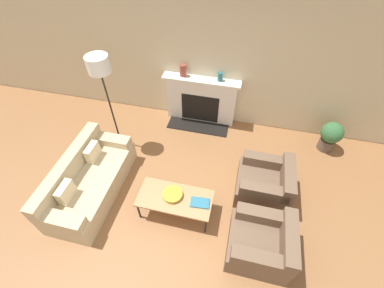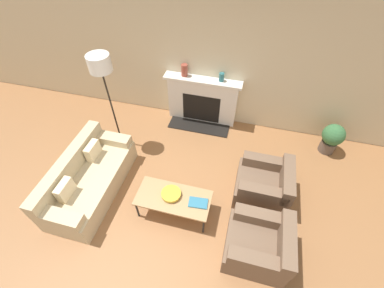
# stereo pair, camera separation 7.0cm
# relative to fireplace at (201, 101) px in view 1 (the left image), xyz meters

# --- Properties ---
(ground_plane) EXTENTS (18.00, 18.00, 0.00)m
(ground_plane) POSITION_rel_fireplace_xyz_m (0.17, -2.73, -0.51)
(ground_plane) COLOR #99663D
(wall_back) EXTENTS (18.00, 0.06, 2.90)m
(wall_back) POSITION_rel_fireplace_xyz_m (0.17, 0.15, 0.94)
(wall_back) COLOR beige
(wall_back) RESTS_ON ground_plane
(fireplace) EXTENTS (1.58, 0.59, 1.06)m
(fireplace) POSITION_rel_fireplace_xyz_m (0.00, 0.00, 0.00)
(fireplace) COLOR silver
(fireplace) RESTS_ON ground_plane
(couch) EXTENTS (0.83, 1.84, 0.74)m
(couch) POSITION_rel_fireplace_xyz_m (-1.44, -2.31, -0.23)
(couch) COLOR #CCB78E
(couch) RESTS_ON ground_plane
(armchair_near) EXTENTS (0.86, 0.81, 0.71)m
(armchair_near) POSITION_rel_fireplace_xyz_m (1.46, -2.71, -0.23)
(armchair_near) COLOR brown
(armchair_near) RESTS_ON ground_plane
(armchair_far) EXTENTS (0.86, 0.81, 0.71)m
(armchair_far) POSITION_rel_fireplace_xyz_m (1.46, -1.67, -0.23)
(armchair_far) COLOR brown
(armchair_far) RESTS_ON ground_plane
(coffee_table) EXTENTS (1.16, 0.54, 0.42)m
(coffee_table) POSITION_rel_fireplace_xyz_m (0.10, -2.36, -0.13)
(coffee_table) COLOR tan
(coffee_table) RESTS_ON ground_plane
(bowl) EXTENTS (0.31, 0.31, 0.06)m
(bowl) POSITION_rel_fireplace_xyz_m (0.05, -2.33, -0.06)
(bowl) COLOR gold
(bowl) RESTS_ON coffee_table
(book) EXTENTS (0.30, 0.20, 0.02)m
(book) POSITION_rel_fireplace_xyz_m (0.49, -2.36, -0.08)
(book) COLOR teal
(book) RESTS_ON coffee_table
(floor_lamp) EXTENTS (0.39, 0.39, 1.93)m
(floor_lamp) POSITION_rel_fireplace_xyz_m (-1.45, -1.12, 1.06)
(floor_lamp) COLOR black
(floor_lamp) RESTS_ON ground_plane
(mantel_vase_left) EXTENTS (0.13, 0.13, 0.24)m
(mantel_vase_left) POSITION_rel_fireplace_xyz_m (-0.38, 0.02, 0.66)
(mantel_vase_left) COLOR brown
(mantel_vase_left) RESTS_ON fireplace
(mantel_vase_center_left) EXTENTS (0.10, 0.10, 0.17)m
(mantel_vase_center_left) POSITION_rel_fireplace_xyz_m (0.36, 0.02, 0.62)
(mantel_vase_center_left) COLOR #28666B
(mantel_vase_center_left) RESTS_ON fireplace
(potted_plant) EXTENTS (0.41, 0.41, 0.65)m
(potted_plant) POSITION_rel_fireplace_xyz_m (2.64, -0.30, -0.15)
(potted_plant) COLOR brown
(potted_plant) RESTS_ON ground_plane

